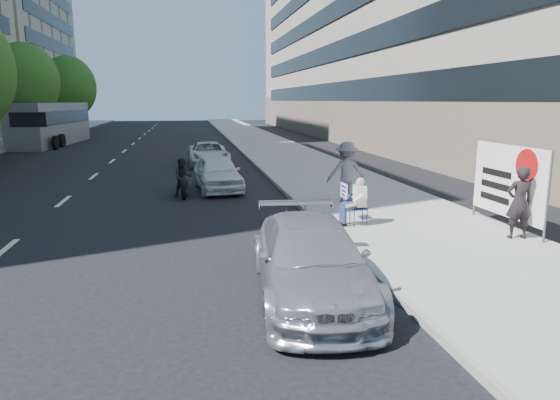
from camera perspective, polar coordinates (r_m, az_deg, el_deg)
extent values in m
plane|color=black|center=(11.10, 1.06, -7.05)|extent=(160.00, 160.00, 0.00)
cube|color=gray|center=(31.11, 0.92, 5.02)|extent=(5.00, 120.00, 0.15)
cube|color=gray|center=(46.89, 14.49, 18.96)|extent=(14.00, 70.00, 20.00)
cylinder|color=#382616|center=(41.99, -26.72, 7.39)|extent=(0.30, 0.30, 2.97)
ellipsoid|color=#225215|center=(41.97, -27.14, 12.03)|extent=(4.80, 4.80, 5.52)
cylinder|color=#382616|center=(55.58, -22.75, 8.21)|extent=(0.30, 0.30, 2.62)
ellipsoid|color=#225215|center=(55.55, -23.03, 11.78)|extent=(5.40, 5.40, 6.21)
cylinder|color=#11144D|center=(13.56, 8.48, -2.11)|extent=(0.02, 0.02, 0.45)
cylinder|color=#11144D|center=(13.68, 9.90, -2.04)|extent=(0.02, 0.02, 0.45)
cylinder|color=#11144D|center=(13.89, 8.00, -1.77)|extent=(0.02, 0.02, 0.45)
cylinder|color=#11144D|center=(14.01, 9.40, -1.71)|extent=(0.02, 0.02, 0.45)
cube|color=#11144D|center=(13.73, 8.97, -0.93)|extent=(0.40, 0.40, 0.03)
cube|color=#11144D|center=(13.87, 8.74, -0.02)|extent=(0.40, 0.02, 0.40)
cylinder|color=navy|center=(13.55, 8.25, -0.71)|extent=(0.44, 0.17, 0.17)
cylinder|color=navy|center=(13.53, 7.34, -1.70)|extent=(0.14, 0.14, 0.46)
cube|color=black|center=(13.57, 7.07, -2.82)|extent=(0.26, 0.11, 0.10)
cylinder|color=navy|center=(13.73, 7.98, -0.54)|extent=(0.44, 0.17, 0.17)
cylinder|color=navy|center=(13.71, 7.08, -1.51)|extent=(0.14, 0.14, 0.46)
cube|color=black|center=(13.76, 6.82, -2.62)|extent=(0.26, 0.11, 0.10)
cube|color=white|center=(13.67, 9.10, 0.49)|extent=(0.26, 0.42, 0.56)
sphere|color=tan|center=(13.60, 9.15, 2.02)|extent=(0.23, 0.23, 0.23)
ellipsoid|color=gray|center=(13.60, 9.23, 2.14)|extent=(0.22, 0.24, 0.19)
ellipsoid|color=gray|center=(13.59, 8.82, 1.72)|extent=(0.10, 0.14, 0.13)
cylinder|color=white|center=(13.41, 8.95, 0.15)|extent=(0.30, 0.10, 0.25)
cylinder|color=tan|center=(13.38, 8.12, -0.63)|extent=(0.29, 0.09, 0.14)
cylinder|color=white|center=(13.88, 8.47, 0.76)|extent=(0.26, 0.20, 0.32)
cylinder|color=tan|center=(13.99, 7.77, 0.44)|extent=(0.30, 0.21, 0.18)
cube|color=white|center=(14.08, 7.32, 1.06)|extent=(0.03, 0.55, 0.40)
imported|color=slate|center=(16.79, 7.59, 3.21)|extent=(1.37, 0.89, 2.01)
imported|color=black|center=(13.50, 25.67, -0.27)|extent=(0.71, 0.52, 1.79)
cylinder|color=#4C4C4C|center=(13.34, 28.28, 0.27)|extent=(0.06, 0.06, 2.20)
cylinder|color=#4C4C4C|center=(15.76, 21.53, 2.34)|extent=(0.06, 0.06, 2.20)
cube|color=white|center=(14.49, 24.61, 1.97)|extent=(0.04, 3.00, 1.90)
cylinder|color=#A50C0C|center=(13.85, 26.34, 3.53)|extent=(0.01, 0.84, 0.84)
cube|color=black|center=(14.86, 23.49, 2.86)|extent=(0.01, 1.30, 0.18)
cube|color=black|center=(14.91, 23.38, 1.53)|extent=(0.01, 1.30, 0.18)
cube|color=black|center=(14.97, 23.28, 0.21)|extent=(0.01, 1.30, 0.18)
imported|color=#9DA0A4|center=(9.03, 3.54, -6.84)|extent=(2.33, 4.88, 1.37)
imported|color=white|center=(19.82, -7.16, 3.10)|extent=(1.99, 4.18, 1.38)
imported|color=silver|center=(27.46, -8.20, 5.24)|extent=(2.22, 4.63, 1.27)
cylinder|color=black|center=(18.17, -11.00, 1.05)|extent=(0.18, 0.65, 0.64)
cylinder|color=black|center=(19.55, -10.98, 1.77)|extent=(0.18, 0.65, 0.64)
cube|color=black|center=(18.82, -11.01, 2.11)|extent=(0.36, 1.22, 0.35)
imported|color=black|center=(18.69, -11.03, 2.55)|extent=(0.74, 0.60, 1.42)
cube|color=slate|center=(44.18, -24.64, 7.92)|extent=(3.54, 12.17, 3.30)
cube|color=black|center=(44.49, -26.30, 8.51)|extent=(1.06, 11.46, 1.00)
cube|color=black|center=(43.88, -23.07, 8.75)|extent=(1.06, 11.46, 1.00)
cube|color=black|center=(38.35, -26.86, 8.19)|extent=(2.40, 0.27, 1.00)
cylinder|color=black|center=(40.25, -27.76, 5.77)|extent=(0.34, 1.02, 1.00)
cylinder|color=black|center=(39.59, -24.29, 6.00)|extent=(0.34, 1.02, 1.00)
cylinder|color=black|center=(42.16, -26.97, 6.03)|extent=(0.34, 1.02, 1.00)
cylinder|color=black|center=(41.53, -23.65, 6.25)|extent=(0.34, 1.02, 1.00)
cylinder|color=black|center=(47.94, -24.98, 6.70)|extent=(0.34, 1.02, 1.00)
cylinder|color=black|center=(47.38, -22.04, 6.89)|extent=(0.34, 1.02, 1.00)
cylinder|color=black|center=(49.39, -24.56, 6.84)|extent=(0.34, 1.02, 1.00)
cylinder|color=black|center=(48.85, -21.70, 7.02)|extent=(0.34, 1.02, 1.00)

